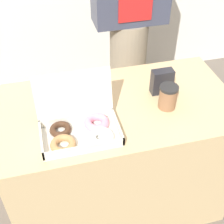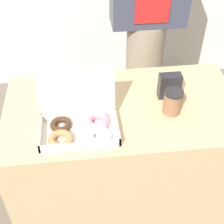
{
  "view_description": "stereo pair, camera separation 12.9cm",
  "coord_description": "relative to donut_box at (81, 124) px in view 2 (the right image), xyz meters",
  "views": [
    {
      "loc": [
        -0.31,
        -1.08,
        1.7
      ],
      "look_at": [
        -0.07,
        -0.14,
        0.85
      ],
      "focal_mm": 50.0,
      "sensor_mm": 36.0,
      "label": 1
    },
    {
      "loc": [
        -0.19,
        -1.11,
        1.7
      ],
      "look_at": [
        -0.07,
        -0.14,
        0.85
      ],
      "focal_mm": 50.0,
      "sensor_mm": 36.0,
      "label": 2
    }
  ],
  "objects": [
    {
      "name": "table",
      "position": [
        0.21,
        0.14,
        -0.42
      ],
      "size": [
        1.12,
        0.61,
        0.76
      ],
      "color": "tan",
      "rests_on": "ground_plane"
    },
    {
      "name": "ground_plane",
      "position": [
        0.21,
        0.14,
        -0.79
      ],
      "size": [
        14.0,
        14.0,
        0.0
      ],
      "primitive_type": "plane",
      "color": "#665B51"
    },
    {
      "name": "donut_box",
      "position": [
        0.0,
        0.0,
        0.0
      ],
      "size": [
        0.33,
        0.27,
        0.23
      ],
      "color": "silver",
      "rests_on": "table"
    },
    {
      "name": "person_customer",
      "position": [
        0.43,
        0.75,
        0.13
      ],
      "size": [
        0.43,
        0.24,
        1.68
      ],
      "color": "gray",
      "rests_on": "ground_plane"
    },
    {
      "name": "coffee_cup",
      "position": [
        0.41,
        0.08,
        0.02
      ],
      "size": [
        0.09,
        0.09,
        0.12
      ],
      "color": "#8C6042",
      "rests_on": "table"
    },
    {
      "name": "napkin_holder",
      "position": [
        0.43,
        0.19,
        0.02
      ],
      "size": [
        0.1,
        0.05,
        0.12
      ],
      "color": "#232328",
      "rests_on": "table"
    }
  ]
}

